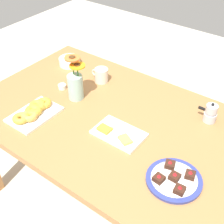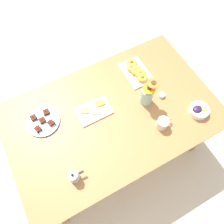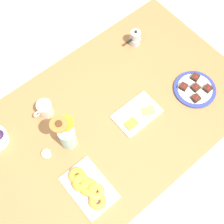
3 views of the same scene
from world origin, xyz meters
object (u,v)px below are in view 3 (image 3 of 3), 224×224
Objects in this scene: croissant_platter at (88,187)px; jam_cup_honey at (46,154)px; flower_vase at (67,136)px; dessert_plate at (195,89)px; moka_pot at (135,38)px; coffee_mug at (45,109)px; cheese_platter at (137,114)px; dining_table at (112,121)px.

jam_cup_honey is at bearing -78.14° from croissant_platter.
dessert_plate is at bearing 164.47° from flower_vase.
jam_cup_honey is 0.90m from moka_pot.
coffee_mug is at bearing 3.25° from moka_pot.
cheese_platter is at bearing -14.52° from dessert_plate.
cheese_platter is 0.49m from croissant_platter.
jam_cup_honey is (0.42, -0.04, 0.10)m from dining_table.
cheese_platter reaches higher than dining_table.
flower_vase is at bearing -16.49° from cheese_platter.
croissant_platter is at bearing 80.50° from coffee_mug.
moka_pot reaches higher than jam_cup_honey.
coffee_mug reaches higher than cheese_platter.
dessert_plate is (-0.37, 0.10, 0.00)m from cheese_platter.
cheese_platter is 0.55m from jam_cup_honey.
coffee_mug is at bearing -30.34° from dessert_plate.
moka_pot is (-0.44, -0.30, 0.13)m from dining_table.
croissant_platter is 0.96m from moka_pot.
dining_table is 0.34m from flower_vase.
moka_pot is at bearing -176.75° from coffee_mug.
dining_table is at bearing 34.10° from moka_pot.
croissant_platter is 2.35× the size of moka_pot.
cheese_platter is 1.04× the size of dessert_plate.
coffee_mug is 0.43× the size of croissant_platter.
flower_vase is at bearing 20.63° from moka_pot.
flower_vase is (0.01, 0.23, 0.05)m from coffee_mug.
croissant_platter is at bearing 33.96° from moka_pot.
dining_table is 5.71× the size of croissant_platter.
coffee_mug reaches higher than dessert_plate.
moka_pot is (-0.72, -0.27, -0.04)m from flower_vase.
coffee_mug is 0.46× the size of cheese_platter.
flower_vase is (0.77, -0.21, 0.08)m from dessert_plate.
croissant_platter is (0.47, 0.15, 0.01)m from cheese_platter.
moka_pot is at bearing -159.37° from flower_vase.
flower_vase reaches higher than croissant_platter.
jam_cup_honey reaches higher than dining_table.
moka_pot is (-0.80, -0.54, 0.03)m from croissant_platter.
dining_table is 0.44m from jam_cup_honey.
dining_table is at bearing -146.21° from croissant_platter.
dessert_plate is 0.80m from flower_vase.
moka_pot is (-0.86, -0.25, 0.03)m from jam_cup_honey.
dessert_plate is (-0.90, 0.23, -0.00)m from jam_cup_honey.
moka_pot reaches higher than coffee_mug.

